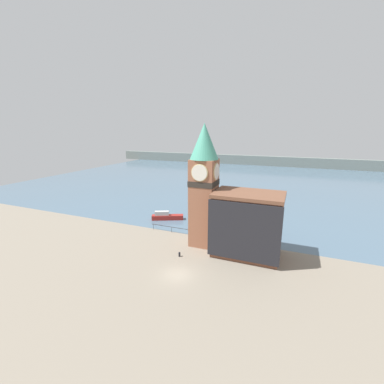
{
  "coord_description": "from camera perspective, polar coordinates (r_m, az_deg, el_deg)",
  "views": [
    {
      "loc": [
        13.41,
        -27.64,
        19.03
      ],
      "look_at": [
        -1.07,
        7.82,
        9.57
      ],
      "focal_mm": 24.0,
      "sensor_mm": 36.0,
      "label": 1
    }
  ],
  "objects": [
    {
      "name": "far_shoreline",
      "position": [
        142.3,
        16.77,
        6.62
      ],
      "size": [
        180.0,
        3.0,
        5.0
      ],
      "color": "slate",
      "rests_on": "water"
    },
    {
      "name": "water",
      "position": [
        103.35,
        14.39,
        2.82
      ],
      "size": [
        160.0,
        120.0,
        0.0
      ],
      "color": "slate",
      "rests_on": "ground_plane"
    },
    {
      "name": "mooring_bollard_near",
      "position": [
        40.4,
        -2.81,
        -13.59
      ],
      "size": [
        0.32,
        0.32,
        0.75
      ],
      "color": "black",
      "rests_on": "ground_plane"
    },
    {
      "name": "clock_tower",
      "position": [
        41.25,
        2.66,
        2.04
      ],
      "size": [
        4.52,
        4.52,
        19.93
      ],
      "color": "#935B42",
      "rests_on": "ground_plane"
    },
    {
      "name": "boat_near",
      "position": [
        55.7,
        -5.72,
        -5.41
      ],
      "size": [
        6.69,
        4.12,
        1.87
      ],
      "rotation": [
        0.0,
        0.0,
        0.44
      ],
      "color": "maroon",
      "rests_on": "water"
    },
    {
      "name": "pier_building",
      "position": [
        40.13,
        12.16,
        -7.01
      ],
      "size": [
        10.34,
        6.87,
        9.83
      ],
      "color": "brown",
      "rests_on": "ground_plane"
    },
    {
      "name": "ground_plane",
      "position": [
        36.14,
        -3.28,
        -17.92
      ],
      "size": [
        160.0,
        160.0,
        0.0
      ],
      "primitive_type": "plane",
      "color": "gray"
    },
    {
      "name": "pier_railing",
      "position": [
        48.9,
        -4.58,
        -7.89
      ],
      "size": [
        8.49,
        0.08,
        1.09
      ],
      "color": "#333338",
      "rests_on": "ground_plane"
    }
  ]
}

